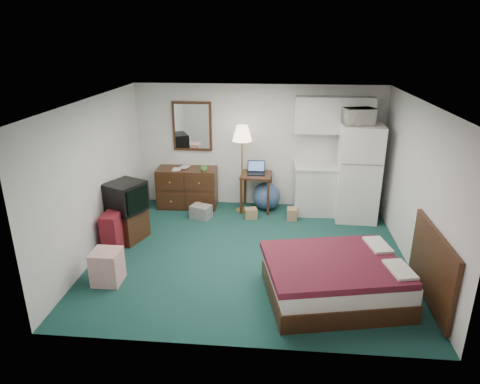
# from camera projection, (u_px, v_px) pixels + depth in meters

# --- Properties ---
(floor) EXTENTS (5.00, 4.50, 0.01)m
(floor) POSITION_uv_depth(u_px,v_px,m) (250.00, 254.00, 7.07)
(floor) COLOR #173433
(floor) RESTS_ON ground
(ceiling) EXTENTS (5.00, 4.50, 0.01)m
(ceiling) POSITION_uv_depth(u_px,v_px,m) (252.00, 101.00, 6.20)
(ceiling) COLOR white
(ceiling) RESTS_ON walls
(walls) EXTENTS (5.01, 4.51, 2.50)m
(walls) POSITION_uv_depth(u_px,v_px,m) (251.00, 182.00, 6.63)
(walls) COLOR white
(walls) RESTS_ON floor
(mirror) EXTENTS (0.80, 0.06, 1.00)m
(mirror) POSITION_uv_depth(u_px,v_px,m) (192.00, 126.00, 8.68)
(mirror) COLOR white
(mirror) RESTS_ON walls
(upper_cabinets) EXTENTS (1.50, 0.35, 0.70)m
(upper_cabinets) POSITION_uv_depth(u_px,v_px,m) (334.00, 115.00, 8.20)
(upper_cabinets) COLOR silver
(upper_cabinets) RESTS_ON walls
(headboard) EXTENTS (0.06, 1.56, 1.00)m
(headboard) POSITION_uv_depth(u_px,v_px,m) (432.00, 267.00, 5.59)
(headboard) COLOR #321C14
(headboard) RESTS_ON walls
(dresser) EXTENTS (1.22, 0.57, 0.82)m
(dresser) POSITION_uv_depth(u_px,v_px,m) (187.00, 188.00, 8.88)
(dresser) COLOR #321C14
(dresser) RESTS_ON floor
(floor_lamp) EXTENTS (0.43, 0.43, 1.77)m
(floor_lamp) POSITION_uv_depth(u_px,v_px,m) (242.00, 170.00, 8.48)
(floor_lamp) COLOR gold
(floor_lamp) RESTS_ON floor
(desk) EXTENTS (0.64, 0.64, 0.76)m
(desk) POSITION_uv_depth(u_px,v_px,m) (256.00, 192.00, 8.74)
(desk) COLOR #321C14
(desk) RESTS_ON floor
(exercise_ball) EXTENTS (0.71, 0.71, 0.57)m
(exercise_ball) POSITION_uv_depth(u_px,v_px,m) (266.00, 196.00, 8.78)
(exercise_ball) COLOR #37547F
(exercise_ball) RESTS_ON floor
(kitchen_counter) EXTENTS (0.90, 0.69, 0.96)m
(kitchen_counter) POSITION_uv_depth(u_px,v_px,m) (316.00, 189.00, 8.58)
(kitchen_counter) COLOR silver
(kitchen_counter) RESTS_ON floor
(fridge) EXTENTS (0.79, 0.79, 1.86)m
(fridge) POSITION_uv_depth(u_px,v_px,m) (358.00, 173.00, 8.14)
(fridge) COLOR white
(fridge) RESTS_ON floor
(bed) EXTENTS (2.03, 1.73, 0.57)m
(bed) POSITION_uv_depth(u_px,v_px,m) (335.00, 280.00, 5.79)
(bed) COLOR #40121C
(bed) RESTS_ON floor
(tv_stand) EXTENTS (0.72, 0.75, 0.55)m
(tv_stand) POSITION_uv_depth(u_px,v_px,m) (127.00, 224.00, 7.50)
(tv_stand) COLOR #321C14
(tv_stand) RESTS_ON floor
(suitcase) EXTENTS (0.26, 0.42, 0.67)m
(suitcase) POSITION_uv_depth(u_px,v_px,m) (113.00, 233.00, 7.03)
(suitcase) COLOR #5D0D15
(suitcase) RESTS_ON floor
(retail_box) EXTENTS (0.40, 0.40, 0.50)m
(retail_box) POSITION_uv_depth(u_px,v_px,m) (107.00, 267.00, 6.18)
(retail_box) COLOR silver
(retail_box) RESTS_ON floor
(file_bin) EXTENTS (0.45, 0.39, 0.26)m
(file_bin) POSITION_uv_depth(u_px,v_px,m) (201.00, 212.00, 8.39)
(file_bin) COLOR gray
(file_bin) RESTS_ON floor
(cardboard_box_a) EXTENTS (0.28, 0.25, 0.20)m
(cardboard_box_a) POSITION_uv_depth(u_px,v_px,m) (251.00, 213.00, 8.40)
(cardboard_box_a) COLOR olive
(cardboard_box_a) RESTS_ON floor
(cardboard_box_b) EXTENTS (0.20, 0.23, 0.23)m
(cardboard_box_b) POSITION_uv_depth(u_px,v_px,m) (292.00, 214.00, 8.34)
(cardboard_box_b) COLOR olive
(cardboard_box_b) RESTS_ON floor
(laptop) EXTENTS (0.36, 0.30, 0.24)m
(laptop) POSITION_uv_depth(u_px,v_px,m) (256.00, 168.00, 8.56)
(laptop) COLOR black
(laptop) RESTS_ON desk
(crt_tv) EXTENTS (0.76, 0.78, 0.52)m
(crt_tv) POSITION_uv_depth(u_px,v_px,m) (125.00, 197.00, 7.27)
(crt_tv) COLOR black
(crt_tv) RESTS_ON tv_stand
(microwave) EXTENTS (0.59, 0.41, 0.36)m
(microwave) POSITION_uv_depth(u_px,v_px,m) (359.00, 114.00, 7.74)
(microwave) COLOR white
(microwave) RESTS_ON fridge
(book_a) EXTENTS (0.17, 0.03, 0.23)m
(book_a) POSITION_uv_depth(u_px,v_px,m) (172.00, 164.00, 8.63)
(book_a) COLOR olive
(book_a) RESTS_ON dresser
(book_b) EXTENTS (0.17, 0.07, 0.24)m
(book_b) POSITION_uv_depth(u_px,v_px,m) (181.00, 162.00, 8.79)
(book_b) COLOR olive
(book_b) RESTS_ON dresser
(mug) EXTENTS (0.16, 0.14, 0.14)m
(mug) POSITION_uv_depth(u_px,v_px,m) (204.00, 168.00, 8.55)
(mug) COLOR #53993F
(mug) RESTS_ON dresser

